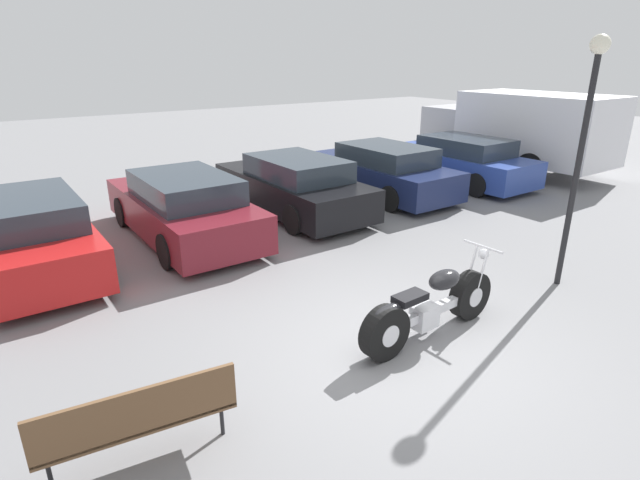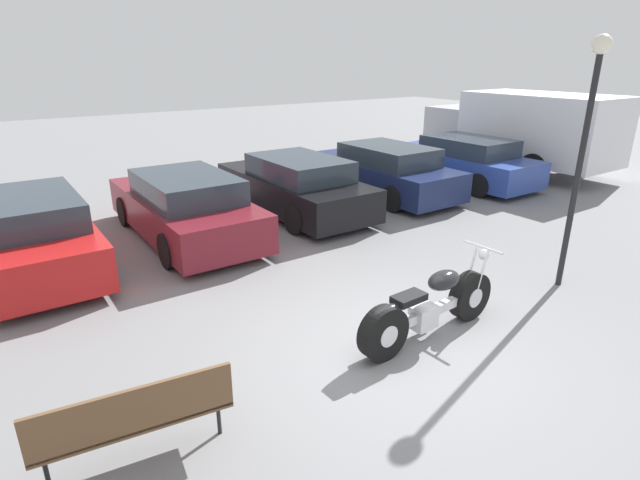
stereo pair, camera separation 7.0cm
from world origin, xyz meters
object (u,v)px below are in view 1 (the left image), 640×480
(parked_car_navy, at_px, (380,171))
(parked_car_blue, at_px, (459,161))
(parked_car_maroon, at_px, (183,207))
(lamp_post, at_px, (586,124))
(parked_car_red, at_px, (28,234))
(park_bench, at_px, (138,417))
(delivery_truck, at_px, (519,128))
(motorcycle, at_px, (429,308))
(parked_car_black, at_px, (293,186))

(parked_car_navy, height_order, parked_car_blue, same)
(parked_car_maroon, distance_m, lamp_post, 7.22)
(parked_car_red, bearing_deg, parked_car_maroon, -0.19)
(park_bench, bearing_deg, parked_car_red, 91.97)
(parked_car_maroon, height_order, parked_car_blue, same)
(parked_car_blue, distance_m, delivery_truck, 2.92)
(parked_car_navy, bearing_deg, lamp_post, -102.92)
(motorcycle, relative_size, parked_car_navy, 0.52)
(parked_car_red, distance_m, delivery_truck, 13.79)
(parked_car_maroon, xyz_separation_m, parked_car_black, (2.74, 0.23, 0.00))
(parked_car_maroon, relative_size, parked_car_black, 1.00)
(parked_car_black, bearing_deg, parked_car_navy, 0.56)
(motorcycle, relative_size, parked_car_maroon, 0.52)
(parked_car_maroon, bearing_deg, lamp_post, -53.60)
(parked_car_blue, distance_m, park_bench, 12.11)
(parked_car_navy, distance_m, lamp_post, 6.31)
(parked_car_red, relative_size, parked_car_navy, 1.00)
(parked_car_red, bearing_deg, lamp_post, -39.25)
(parked_car_navy, bearing_deg, motorcycle, -126.57)
(motorcycle, bearing_deg, parked_car_red, 125.33)
(parked_car_maroon, xyz_separation_m, lamp_post, (4.13, -5.60, 1.91))
(parked_car_navy, distance_m, delivery_truck, 5.62)
(parked_car_navy, bearing_deg, delivery_truck, -2.67)
(parked_car_maroon, distance_m, park_bench, 6.18)
(parked_car_black, relative_size, parked_car_navy, 1.00)
(parked_car_maroon, bearing_deg, parked_car_red, 179.81)
(parked_car_blue, bearing_deg, parked_car_red, 179.67)
(parked_car_black, xyz_separation_m, lamp_post, (1.39, -5.83, 1.91))
(parked_car_black, xyz_separation_m, park_bench, (-5.28, -5.86, -0.09))
(motorcycle, bearing_deg, lamp_post, -1.52)
(parked_car_blue, bearing_deg, lamp_post, -126.34)
(parked_car_blue, bearing_deg, parked_car_black, 177.03)
(parked_car_black, bearing_deg, lamp_post, -76.57)
(parked_car_red, relative_size, lamp_post, 1.21)
(parked_car_blue, distance_m, lamp_post, 7.15)
(parked_car_black, relative_size, delivery_truck, 0.76)
(parked_car_navy, xyz_separation_m, parked_car_blue, (2.74, -0.31, 0.00))
(motorcycle, relative_size, parked_car_blue, 0.52)
(parked_car_red, height_order, parked_car_maroon, same)
(parked_car_black, xyz_separation_m, parked_car_navy, (2.74, 0.03, 0.00))
(park_bench, bearing_deg, parked_car_maroon, 65.70)
(parked_car_red, distance_m, park_bench, 5.64)
(motorcycle, height_order, lamp_post, lamp_post)
(park_bench, bearing_deg, parked_car_blue, 27.41)
(parked_car_navy, bearing_deg, park_bench, -143.71)
(park_bench, bearing_deg, delivery_truck, 22.51)
(parked_car_navy, xyz_separation_m, park_bench, (-8.02, -5.89, -0.09))
(parked_car_black, distance_m, parked_car_navy, 2.74)
(motorcycle, bearing_deg, parked_car_maroon, 102.11)
(parked_car_red, height_order, park_bench, parked_car_red)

